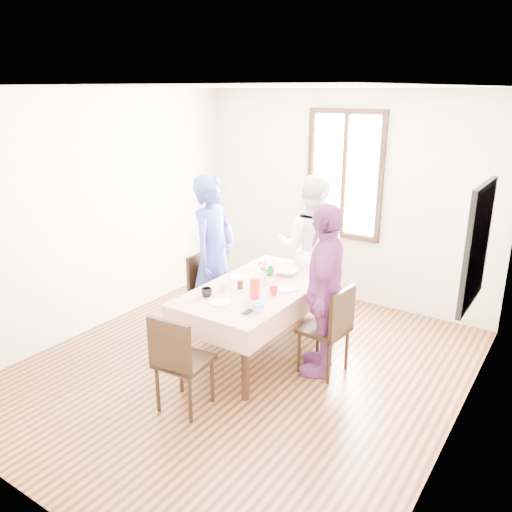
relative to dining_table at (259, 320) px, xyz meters
name	(u,v)px	position (x,y,z in m)	size (l,w,h in m)	color
ground	(244,367)	(0.04, -0.33, -0.38)	(4.50, 4.50, 0.00)	#311B0E
back_wall	(344,198)	(0.04, 1.92, 0.98)	(4.00, 4.00, 0.00)	beige
right_wall	(469,282)	(2.04, -0.33, 0.98)	(4.50, 4.50, 0.00)	beige
window_frame	(345,175)	(0.04, 1.90, 1.27)	(1.02, 0.06, 1.62)	black
window_pane	(345,175)	(0.04, 1.91, 1.27)	(0.90, 0.02, 1.50)	white
art_poster	(478,245)	(2.02, -0.03, 1.18)	(0.04, 0.76, 0.96)	red
dining_table	(259,320)	(0.00, 0.00, 0.00)	(0.88, 1.70, 0.75)	black
tablecloth	(259,287)	(0.00, 0.00, 0.38)	(1.00, 1.82, 0.01)	#620E00
chair_left	(213,294)	(-0.73, 0.16, 0.08)	(0.42, 0.42, 0.91)	black
chair_right	(324,329)	(0.73, 0.05, 0.08)	(0.42, 0.42, 0.91)	black
chair_far	(311,280)	(0.00, 1.17, 0.08)	(0.42, 0.42, 0.91)	black
chair_near	(184,361)	(0.00, -1.17, 0.08)	(0.42, 0.42, 0.91)	black
person_left	(213,256)	(-0.71, 0.16, 0.54)	(0.66, 0.44, 1.82)	#303D8F
person_far	(311,248)	(0.00, 1.15, 0.50)	(0.85, 0.66, 1.75)	white
person_right	(324,291)	(0.71, 0.05, 0.48)	(1.00, 0.42, 1.71)	#6D2E6C
mug_black	(207,292)	(-0.27, -0.51, 0.43)	(0.11, 0.11, 0.09)	black
mug_flag	(274,291)	(0.25, -0.12, 0.43)	(0.09, 0.09, 0.08)	red
mug_green	(269,271)	(-0.09, 0.34, 0.43)	(0.11, 0.11, 0.09)	#0C7226
serving_bowl	(287,272)	(0.07, 0.45, 0.42)	(0.24, 0.24, 0.06)	white
juice_carton	(255,289)	(0.15, -0.30, 0.49)	(0.07, 0.07, 0.21)	red
butter_tub	(259,308)	(0.33, -0.50, 0.41)	(0.10, 0.10, 0.05)	white
jam_jar	(240,285)	(-0.12, -0.16, 0.43)	(0.06, 0.06, 0.08)	black
drinking_glass	(223,286)	(-0.23, -0.29, 0.43)	(0.06, 0.06, 0.09)	silver
smartphone	(247,312)	(0.27, -0.59, 0.39)	(0.07, 0.13, 0.01)	black
flower_vase	(263,279)	(0.03, 0.04, 0.46)	(0.07, 0.07, 0.14)	silver
plate_left	(239,277)	(-0.31, 0.08, 0.39)	(0.20, 0.20, 0.01)	white
plate_right	(287,289)	(0.28, 0.08, 0.39)	(0.20, 0.20, 0.01)	white
plate_far	(288,268)	(-0.02, 0.64, 0.39)	(0.20, 0.20, 0.01)	white
plate_near	(220,302)	(-0.06, -0.56, 0.39)	(0.20, 0.20, 0.01)	white
butter_lid	(259,304)	(0.33, -0.50, 0.45)	(0.12, 0.12, 0.01)	blue
flower_bunch	(263,268)	(0.03, 0.04, 0.58)	(0.09, 0.09, 0.10)	yellow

